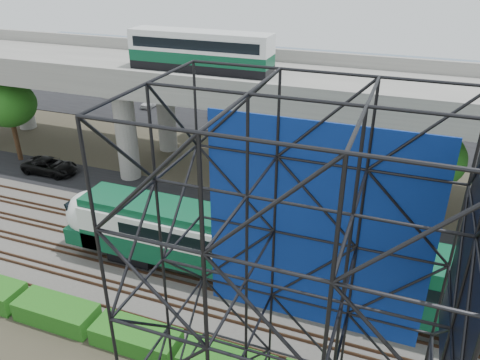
% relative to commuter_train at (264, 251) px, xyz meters
% --- Properties ---
extents(ground, '(140.00, 140.00, 0.00)m').
position_rel_commuter_train_xyz_m(ground, '(-5.76, -2.00, -2.88)').
color(ground, '#474233').
rests_on(ground, ground).
extents(ballast_bed, '(90.00, 12.00, 0.20)m').
position_rel_commuter_train_xyz_m(ballast_bed, '(-5.76, 0.00, -2.78)').
color(ballast_bed, slate).
rests_on(ballast_bed, ground).
extents(service_road, '(90.00, 5.00, 0.08)m').
position_rel_commuter_train_xyz_m(service_road, '(-5.76, 8.50, -2.84)').
color(service_road, black).
rests_on(service_road, ground).
extents(parking_lot, '(90.00, 18.00, 0.08)m').
position_rel_commuter_train_xyz_m(parking_lot, '(-5.76, 32.00, -2.84)').
color(parking_lot, black).
rests_on(parking_lot, ground).
extents(harbor_water, '(140.00, 40.00, 0.03)m').
position_rel_commuter_train_xyz_m(harbor_water, '(-5.76, 54.00, -2.87)').
color(harbor_water, '#41526B').
rests_on(harbor_water, ground).
extents(rail_tracks, '(90.00, 9.52, 0.16)m').
position_rel_commuter_train_xyz_m(rail_tracks, '(-5.76, -0.00, -2.60)').
color(rail_tracks, '#472D1E').
rests_on(rail_tracks, ballast_bed).
extents(commuter_train, '(29.30, 3.06, 4.30)m').
position_rel_commuter_train_xyz_m(commuter_train, '(0.00, 0.00, 0.00)').
color(commuter_train, black).
rests_on(commuter_train, rail_tracks).
extents(overpass, '(80.00, 12.00, 12.40)m').
position_rel_commuter_train_xyz_m(overpass, '(-6.08, 14.00, 5.33)').
color(overpass, '#9E9B93').
rests_on(overpass, ground).
extents(scaffold_tower, '(9.36, 6.36, 15.00)m').
position_rel_commuter_train_xyz_m(scaffold_tower, '(4.04, -9.98, 4.59)').
color(scaffold_tower, black).
rests_on(scaffold_tower, ground).
extents(hedge_strip, '(34.60, 1.80, 1.20)m').
position_rel_commuter_train_xyz_m(hedge_strip, '(-4.75, -6.30, -2.32)').
color(hedge_strip, '#125113').
rests_on(hedge_strip, ground).
extents(trees, '(40.94, 16.94, 7.69)m').
position_rel_commuter_train_xyz_m(trees, '(-10.43, 14.17, 2.69)').
color(trees, '#382314').
rests_on(trees, ground).
extents(suv, '(5.14, 2.50, 1.41)m').
position_rel_commuter_train_xyz_m(suv, '(-22.91, 8.59, -2.10)').
color(suv, black).
rests_on(suv, service_road).
extents(parked_cars, '(36.62, 9.33, 1.25)m').
position_rel_commuter_train_xyz_m(parked_cars, '(-6.02, 31.72, -2.22)').
color(parked_cars, silver).
rests_on(parked_cars, parking_lot).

